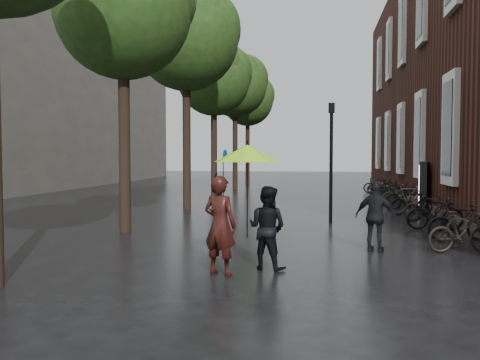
% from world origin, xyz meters
% --- Properties ---
extents(ground, '(120.00, 120.00, 0.00)m').
position_xyz_m(ground, '(0.00, 0.00, 0.00)').
color(ground, black).
extents(bg_building, '(16.00, 30.00, 14.00)m').
position_xyz_m(bg_building, '(-22.00, 28.00, 7.00)').
color(bg_building, '#47423D').
rests_on(bg_building, ground).
extents(street_trees, '(4.33, 34.03, 8.91)m').
position_xyz_m(street_trees, '(-3.99, 15.91, 6.34)').
color(street_trees, black).
rests_on(street_trees, ground).
extents(person_burgundy, '(0.77, 0.64, 1.80)m').
position_xyz_m(person_burgundy, '(-0.47, 2.39, 0.90)').
color(person_burgundy, black).
rests_on(person_burgundy, ground).
extents(person_black, '(0.93, 0.83, 1.58)m').
position_xyz_m(person_black, '(0.33, 2.95, 0.79)').
color(person_black, black).
rests_on(person_black, ground).
extents(lime_umbrella, '(1.24, 1.24, 1.82)m').
position_xyz_m(lime_umbrella, '(-0.02, 2.74, 2.20)').
color(lime_umbrella, black).
rests_on(lime_umbrella, ground).
extents(pedestrian_walking, '(1.01, 0.69, 1.59)m').
position_xyz_m(pedestrian_walking, '(2.56, 5.08, 0.79)').
color(pedestrian_walking, black).
rests_on(pedestrian_walking, ground).
extents(parked_bicycles, '(2.11, 18.28, 1.04)m').
position_xyz_m(parked_bicycles, '(4.69, 14.14, 0.48)').
color(parked_bicycles, black).
rests_on(parked_bicycles, ground).
extents(ad_lightbox, '(0.29, 1.26, 1.91)m').
position_xyz_m(ad_lightbox, '(5.31, 13.96, 0.96)').
color(ad_lightbox, black).
rests_on(ad_lightbox, ground).
extents(lamp_post, '(0.20, 0.20, 3.80)m').
position_xyz_m(lamp_post, '(1.67, 9.74, 2.31)').
color(lamp_post, black).
rests_on(lamp_post, ground).
extents(cycle_sign, '(0.13, 0.44, 2.42)m').
position_xyz_m(cycle_sign, '(-3.18, 17.18, 1.60)').
color(cycle_sign, '#262628').
rests_on(cycle_sign, ground).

